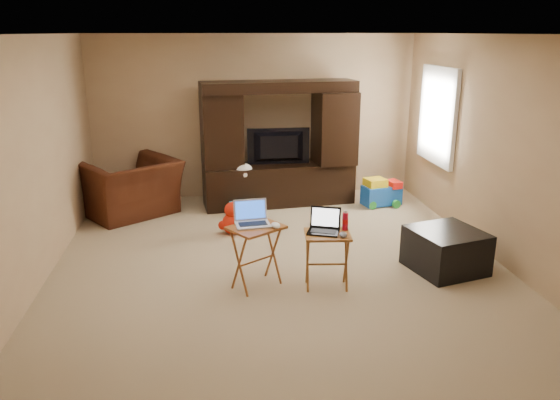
{
  "coord_description": "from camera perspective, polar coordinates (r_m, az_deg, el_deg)",
  "views": [
    {
      "loc": [
        -0.74,
        -5.72,
        2.52
      ],
      "look_at": [
        0.0,
        -0.2,
        0.8
      ],
      "focal_mm": 35.0,
      "sensor_mm": 36.0,
      "label": 1
    }
  ],
  "objects": [
    {
      "name": "recliner",
      "position": [
        8.04,
        -15.37,
        1.23
      ],
      "size": [
        1.61,
        1.58,
        0.79
      ],
      "primitive_type": "imported",
      "rotation": [
        0.0,
        0.0,
        3.76
      ],
      "color": "#41180E",
      "rests_on": "floor"
    },
    {
      "name": "push_toy",
      "position": [
        8.35,
        10.55,
        0.86
      ],
      "size": [
        0.65,
        0.53,
        0.43
      ],
      "primitive_type": null,
      "rotation": [
        0.0,
        0.0,
        0.22
      ],
      "color": "blue",
      "rests_on": "floor"
    },
    {
      "name": "tray_table_left",
      "position": [
        5.59,
        -2.47,
        -5.93
      ],
      "size": [
        0.64,
        0.62,
        0.66
      ],
      "primitive_type": "cube",
      "rotation": [
        0.0,
        0.0,
        0.59
      ],
      "color": "#9D5426",
      "rests_on": "floor"
    },
    {
      "name": "wall_left",
      "position": [
        6.12,
        -24.22,
        3.65
      ],
      "size": [
        0.0,
        5.5,
        5.5
      ],
      "primitive_type": "plane",
      "rotation": [
        1.57,
        0.0,
        1.57
      ],
      "color": "tan",
      "rests_on": "ground"
    },
    {
      "name": "window_frame",
      "position": [
        8.02,
        16.13,
        8.48
      ],
      "size": [
        0.06,
        1.14,
        1.34
      ],
      "primitive_type": "cube",
      "color": "white",
      "rests_on": "ground"
    },
    {
      "name": "tray_table_right",
      "position": [
        5.6,
        4.92,
        -6.33
      ],
      "size": [
        0.49,
        0.41,
        0.59
      ],
      "primitive_type": "cube",
      "rotation": [
        0.0,
        0.0,
        -0.11
      ],
      "color": "#965924",
      "rests_on": "floor"
    },
    {
      "name": "television",
      "position": [
        8.11,
        -0.08,
        5.54
      ],
      "size": [
        0.94,
        0.12,
        0.54
      ],
      "primitive_type": "imported",
      "rotation": [
        0.0,
        0.0,
        3.14
      ],
      "color": "black",
      "rests_on": "entertainment_center"
    },
    {
      "name": "ceiling",
      "position": [
        5.77,
        -0.28,
        16.96
      ],
      "size": [
        5.5,
        5.5,
        0.0
      ],
      "primitive_type": "plane",
      "rotation": [
        3.14,
        0.0,
        0.0
      ],
      "color": "silver",
      "rests_on": "ground"
    },
    {
      "name": "wall_back",
      "position": [
        8.6,
        -2.65,
        8.66
      ],
      "size": [
        5.0,
        0.0,
        5.0
      ],
      "primitive_type": "plane",
      "rotation": [
        1.57,
        0.0,
        0.0
      ],
      "color": "tan",
      "rests_on": "ground"
    },
    {
      "name": "child_rocker",
      "position": [
        7.9,
        -3.71,
        0.89
      ],
      "size": [
        0.48,
        0.54,
        0.62
      ],
      "primitive_type": null,
      "rotation": [
        0.0,
        0.0,
        -0.03
      ],
      "color": "#186887",
      "rests_on": "floor"
    },
    {
      "name": "floor",
      "position": [
        6.3,
        -0.24,
        -6.44
      ],
      "size": [
        5.5,
        5.5,
        0.0
      ],
      "primitive_type": "plane",
      "color": "tan",
      "rests_on": "ground"
    },
    {
      "name": "mouse_left",
      "position": [
        5.42,
        -0.45,
        -2.67
      ],
      "size": [
        0.11,
        0.15,
        0.05
      ],
      "primitive_type": "ellipsoid",
      "rotation": [
        0.0,
        0.0,
        0.22
      ],
      "color": "white",
      "rests_on": "tray_table_left"
    },
    {
      "name": "laptop_right",
      "position": [
        5.45,
        4.57,
        -2.27
      ],
      "size": [
        0.38,
        0.35,
        0.24
      ],
      "primitive_type": "cube",
      "rotation": [
        0.0,
        0.0,
        -0.36
      ],
      "color": "black",
      "rests_on": "tray_table_right"
    },
    {
      "name": "laptop_left",
      "position": [
        5.46,
        -2.88,
        -1.5
      ],
      "size": [
        0.37,
        0.31,
        0.24
      ],
      "primitive_type": "cube",
      "rotation": [
        0.0,
        0.0,
        0.09
      ],
      "color": "#B9B9BE",
      "rests_on": "tray_table_left"
    },
    {
      "name": "ottoman",
      "position": [
        6.28,
        16.94,
        -5.04
      ],
      "size": [
        0.87,
        0.87,
        0.46
      ],
      "primitive_type": "cube",
      "rotation": [
        0.0,
        0.0,
        0.25
      ],
      "color": "black",
      "rests_on": "floor"
    },
    {
      "name": "water_bottle",
      "position": [
        5.57,
        6.84,
        -2.23
      ],
      "size": [
        0.06,
        0.06,
        0.18
      ],
      "primitive_type": "cylinder",
      "color": "#B50B23",
      "rests_on": "tray_table_right"
    },
    {
      "name": "window_pane",
      "position": [
        8.03,
        16.26,
        8.48
      ],
      "size": [
        0.0,
        1.2,
        1.2
      ],
      "primitive_type": "plane",
      "rotation": [
        1.57,
        0.0,
        -1.57
      ],
      "color": "white",
      "rests_on": "ground"
    },
    {
      "name": "wall_front",
      "position": [
        3.32,
        5.91,
        -5.49
      ],
      "size": [
        5.0,
        0.0,
        5.0
      ],
      "primitive_type": "plane",
      "rotation": [
        -1.57,
        0.0,
        0.0
      ],
      "color": "tan",
      "rests_on": "ground"
    },
    {
      "name": "entertainment_center",
      "position": [
        8.14,
        -0.12,
        5.86
      ],
      "size": [
        2.3,
        0.79,
        1.85
      ],
      "primitive_type": "cube",
      "rotation": [
        0.0,
        0.0,
        0.1
      ],
      "color": "black",
      "rests_on": "floor"
    },
    {
      "name": "wall_right",
      "position": [
        6.7,
        21.56,
        5.03
      ],
      "size": [
        0.0,
        5.5,
        5.5
      ],
      "primitive_type": "plane",
      "rotation": [
        1.57,
        0.0,
        -1.57
      ],
      "color": "tan",
      "rests_on": "ground"
    },
    {
      "name": "mouse_right",
      "position": [
        5.4,
        6.63,
        -3.63
      ],
      "size": [
        0.09,
        0.13,
        0.05
      ],
      "primitive_type": "ellipsoid",
      "rotation": [
        0.0,
        0.0,
        -0.13
      ],
      "color": "#424247",
      "rests_on": "tray_table_right"
    },
    {
      "name": "plush_toy",
      "position": [
        7.09,
        -4.98,
        -1.87
      ],
      "size": [
        0.39,
        0.33,
        0.43
      ],
      "primitive_type": null,
      "color": "red",
      "rests_on": "floor"
    }
  ]
}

